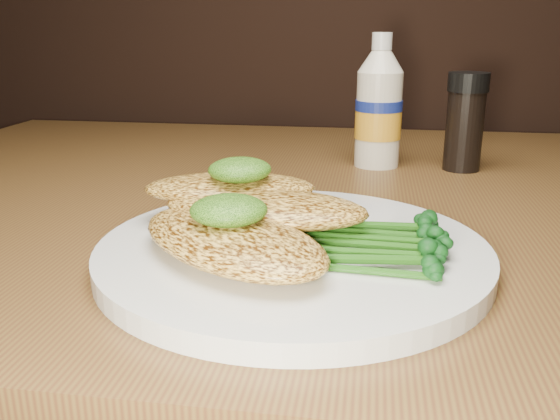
# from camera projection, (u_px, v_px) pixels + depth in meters

# --- Properties ---
(plate) EXTENTS (0.30, 0.30, 0.02)m
(plate) POSITION_uv_depth(u_px,v_px,m) (293.00, 252.00, 0.45)
(plate) COLOR silver
(plate) RESTS_ON dining_table
(chicken_front) EXTENTS (0.19, 0.18, 0.03)m
(chicken_front) POSITION_uv_depth(u_px,v_px,m) (232.00, 240.00, 0.42)
(chicken_front) COLOR #F7BE4E
(chicken_front) RESTS_ON plate
(chicken_mid) EXTENTS (0.17, 0.10, 0.02)m
(chicken_mid) POSITION_uv_depth(u_px,v_px,m) (265.00, 208.00, 0.46)
(chicken_mid) COLOR #F7BE4E
(chicken_mid) RESTS_ON plate
(chicken_back) EXTENTS (0.15, 0.09, 0.02)m
(chicken_back) POSITION_uv_depth(u_px,v_px,m) (230.00, 188.00, 0.49)
(chicken_back) COLOR #F7BE4E
(chicken_back) RESTS_ON plate
(pesto_front) EXTENTS (0.07, 0.06, 0.02)m
(pesto_front) POSITION_uv_depth(u_px,v_px,m) (229.00, 210.00, 0.41)
(pesto_front) COLOR #103508
(pesto_front) RESTS_ON chicken_front
(pesto_back) EXTENTS (0.07, 0.06, 0.02)m
(pesto_back) POSITION_uv_depth(u_px,v_px,m) (240.00, 170.00, 0.48)
(pesto_back) COLOR #103508
(pesto_back) RESTS_ON chicken_back
(broccolini_bundle) EXTENTS (0.16, 0.14, 0.02)m
(broccolini_bundle) POSITION_uv_depth(u_px,v_px,m) (360.00, 236.00, 0.43)
(broccolini_bundle) COLOR #205612
(broccolini_bundle) RESTS_ON plate
(mayo_bottle) EXTENTS (0.06, 0.06, 0.16)m
(mayo_bottle) POSITION_uv_depth(u_px,v_px,m) (379.00, 101.00, 0.74)
(mayo_bottle) COLOR silver
(mayo_bottle) RESTS_ON dining_table
(pepper_grinder) EXTENTS (0.06, 0.06, 0.12)m
(pepper_grinder) POSITION_uv_depth(u_px,v_px,m) (465.00, 122.00, 0.72)
(pepper_grinder) COLOR black
(pepper_grinder) RESTS_ON dining_table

